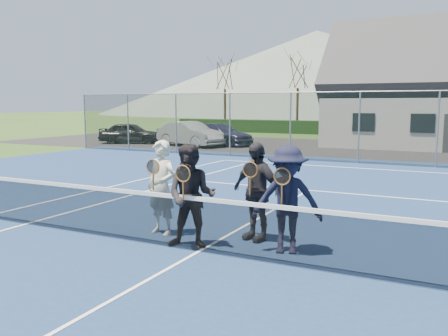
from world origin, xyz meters
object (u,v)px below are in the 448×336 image
at_px(car_b, 190,134).
at_px(player_c, 256,191).
at_px(player_a, 162,187).
at_px(player_d, 287,200).
at_px(car_a, 131,133).
at_px(player_b, 191,196).
at_px(tennis_net, 199,222).
at_px(car_c, 219,134).

relative_size(car_b, player_c, 2.47).
relative_size(player_a, player_d, 1.00).
bearing_deg(player_c, car_b, 124.24).
relative_size(car_a, player_b, 2.17).
bearing_deg(player_a, car_b, 119.15).
bearing_deg(car_b, car_a, 106.20).
distance_m(car_a, player_a, 21.74).
height_order(car_b, player_b, player_b).
distance_m(tennis_net, player_d, 1.52).
bearing_deg(tennis_net, player_a, 150.66).
relative_size(car_a, car_b, 0.88).
bearing_deg(car_a, car_c, -99.88).
relative_size(car_c, player_c, 2.54).
relative_size(tennis_net, player_b, 6.49).
distance_m(car_a, player_b, 22.71).
bearing_deg(player_d, car_a, 133.98).
height_order(tennis_net, player_c, player_c).
height_order(player_a, player_d, same).
xyz_separation_m(car_a, car_b, (4.41, -0.07, 0.07)).
xyz_separation_m(car_a, player_d, (16.28, -16.87, 0.25)).
relative_size(tennis_net, player_a, 6.49).
xyz_separation_m(tennis_net, player_a, (-1.19, 0.67, 0.38)).
height_order(car_b, player_a, player_a).
relative_size(player_c, player_d, 1.00).
xyz_separation_m(car_b, player_d, (11.87, -16.80, 0.19)).
distance_m(player_b, player_c, 1.23).
xyz_separation_m(tennis_net, player_d, (1.33, 0.63, 0.38)).
bearing_deg(player_b, player_d, 15.78).
relative_size(car_c, player_a, 2.54).
distance_m(car_c, player_b, 20.69).
relative_size(car_c, player_b, 2.54).
relative_size(car_b, player_a, 2.47).
height_order(car_a, car_b, car_b).
distance_m(car_b, player_b, 20.08).
xyz_separation_m(car_c, player_b, (9.04, -18.61, 0.26)).
relative_size(player_b, player_c, 1.00).
distance_m(car_a, player_c, 22.57).
distance_m(car_a, car_c, 5.81).
bearing_deg(player_c, car_c, 119.14).
height_order(car_c, player_c, player_c).
height_order(car_a, player_a, player_a).
bearing_deg(car_b, tennis_net, -131.76).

